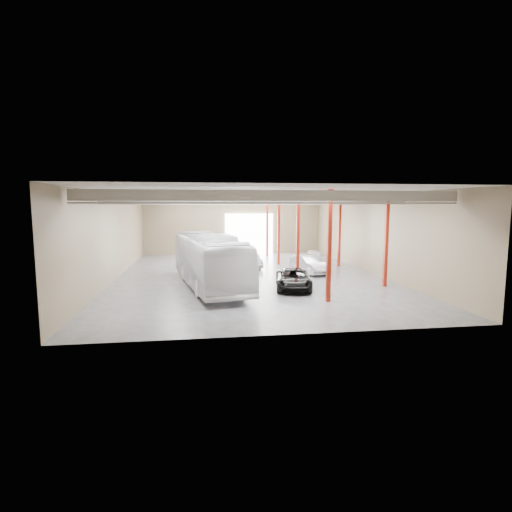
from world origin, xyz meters
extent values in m
cube|color=#424146|center=(0.00, 0.00, 0.00)|extent=(22.00, 32.00, 0.01)
cube|color=#A4A39F|center=(0.00, 0.00, 7.00)|extent=(22.00, 32.00, 0.12)
cube|color=brown|center=(0.00, 16.00, 3.50)|extent=(22.00, 0.12, 7.00)
cube|color=brown|center=(0.00, -16.00, 3.50)|extent=(22.00, 0.12, 7.00)
cube|color=brown|center=(-11.00, 0.00, 3.50)|extent=(0.12, 32.00, 7.00)
cube|color=brown|center=(11.00, 0.00, 3.50)|extent=(0.12, 32.00, 7.00)
cube|color=white|center=(2.00, 15.85, 2.50)|extent=(6.00, 0.20, 5.00)
cube|color=#9C2211|center=(3.80, -10.00, 3.50)|extent=(0.25, 0.25, 7.00)
cube|color=#9C2211|center=(3.80, -2.00, 3.50)|extent=(0.25, 0.25, 7.00)
cube|color=#9C2211|center=(3.80, 6.00, 3.50)|extent=(0.25, 0.25, 7.00)
cube|color=#9C2211|center=(3.80, 13.00, 3.50)|extent=(0.25, 0.25, 7.00)
cube|color=#9C2211|center=(9.50, -6.00, 3.50)|extent=(0.25, 0.25, 7.00)
cube|color=#9C2211|center=(9.50, 4.00, 3.50)|extent=(0.25, 0.25, 7.00)
cube|color=#A7A7A2|center=(0.00, -12.00, 6.55)|extent=(21.60, 0.15, 0.60)
cube|color=#A7A7A2|center=(0.00, -12.00, 6.15)|extent=(21.60, 0.10, 0.10)
cube|color=#A7A7A2|center=(0.00, -6.00, 6.55)|extent=(21.60, 0.15, 0.60)
cube|color=#A7A7A2|center=(0.00, -6.00, 6.15)|extent=(21.60, 0.10, 0.10)
cube|color=#A7A7A2|center=(0.00, 0.00, 6.55)|extent=(21.60, 0.15, 0.60)
cube|color=#A7A7A2|center=(0.00, 0.00, 6.15)|extent=(21.60, 0.10, 0.10)
cube|color=#A7A7A2|center=(0.00, 6.00, 6.55)|extent=(21.60, 0.15, 0.60)
cube|color=#A7A7A2|center=(0.00, 6.00, 6.15)|extent=(21.60, 0.10, 0.10)
cube|color=#A7A7A2|center=(0.00, 12.00, 6.55)|extent=(21.60, 0.15, 0.60)
cube|color=#A7A7A2|center=(0.00, 12.00, 6.15)|extent=(21.60, 0.10, 0.10)
imported|color=white|center=(-3.50, -3.90, 1.95)|extent=(5.69, 14.39, 3.91)
imported|color=black|center=(2.50, -6.00, 0.73)|extent=(3.30, 5.60, 1.46)
imported|color=silver|center=(-1.59, -0.80, 0.66)|extent=(2.12, 4.09, 1.33)
imported|color=#ADADB2|center=(0.69, 4.50, 0.71)|extent=(2.04, 4.44, 1.41)
imported|color=slate|center=(1.17, 9.70, 0.72)|extent=(2.03, 4.96, 1.44)
imported|color=#B2B2B7|center=(5.50, 0.51, 0.81)|extent=(2.72, 5.15, 1.61)
imported|color=silver|center=(7.50, 5.71, 0.72)|extent=(2.49, 4.48, 1.44)
camera|label=1|loc=(-4.14, -33.70, 6.01)|focal=28.00mm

